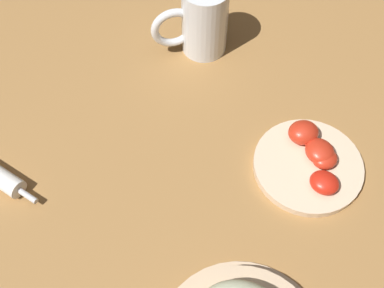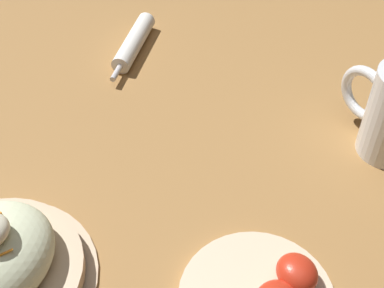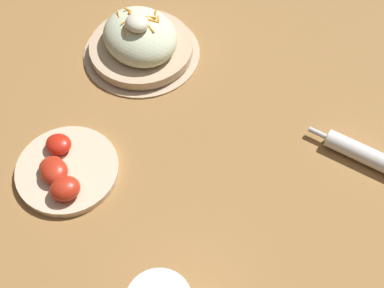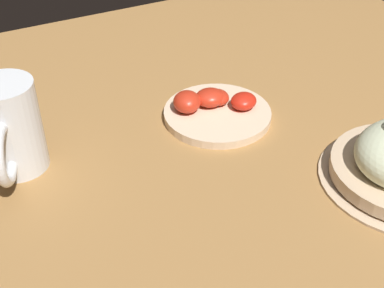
% 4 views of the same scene
% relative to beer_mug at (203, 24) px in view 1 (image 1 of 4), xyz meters
% --- Properties ---
extents(ground_plane, '(1.43, 1.43, 0.00)m').
position_rel_beer_mug_xyz_m(ground_plane, '(0.24, -0.23, -0.06)').
color(ground_plane, '#9E703D').
extents(beer_mug, '(0.09, 0.14, 0.14)m').
position_rel_beer_mug_xyz_m(beer_mug, '(0.00, 0.00, 0.00)').
color(beer_mug, white).
rests_on(beer_mug, ground_plane).
extents(tomato_plate, '(0.18, 0.18, 0.05)m').
position_rel_beer_mug_xyz_m(tomato_plate, '(0.32, -0.02, -0.05)').
color(tomato_plate, beige).
rests_on(tomato_plate, ground_plane).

